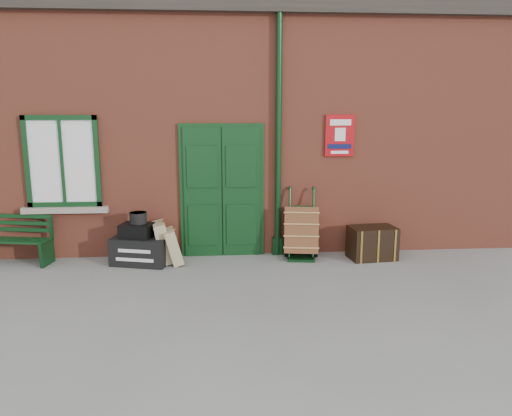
{
  "coord_description": "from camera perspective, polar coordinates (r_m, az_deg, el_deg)",
  "views": [
    {
      "loc": [
        -0.37,
        -6.89,
        2.53
      ],
      "look_at": [
        0.21,
        0.6,
        1.0
      ],
      "focal_mm": 35.0,
      "sensor_mm": 36.0,
      "label": 1
    }
  ],
  "objects": [
    {
      "name": "suitcase_front",
      "position": [
        8.26,
        -9.43,
        -4.34
      ],
      "size": [
        0.38,
        0.47,
        0.6
      ],
      "primitive_type": "cube",
      "rotation": [
        0.0,
        -0.26,
        0.16
      ],
      "color": "tan",
      "rests_on": "ground"
    },
    {
      "name": "station_building",
      "position": [
        10.4,
        -2.44,
        9.47
      ],
      "size": [
        10.3,
        4.3,
        4.36
      ],
      "color": "#A54B35",
      "rests_on": "ground"
    },
    {
      "name": "bench",
      "position": [
        9.13,
        -26.18,
        -3.11
      ],
      "size": [
        1.37,
        0.65,
        0.82
      ],
      "rotation": [
        0.0,
        0.0,
        -0.18
      ],
      "color": "#0D3315",
      "rests_on": "ground"
    },
    {
      "name": "houdini_trunk",
      "position": [
        8.38,
        -13.04,
        -4.77
      ],
      "size": [
        1.0,
        0.71,
        0.45
      ],
      "primitive_type": "cube",
      "rotation": [
        0.0,
        0.0,
        -0.26
      ],
      "color": "black",
      "rests_on": "ground"
    },
    {
      "name": "suitcase_back",
      "position": [
        8.36,
        -10.62,
        -3.85
      ],
      "size": [
        0.38,
        0.52,
        0.69
      ],
      "primitive_type": "cube",
      "rotation": [
        0.0,
        -0.18,
        0.16
      ],
      "color": "tan",
      "rests_on": "ground"
    },
    {
      "name": "hatbox",
      "position": [
        8.27,
        -13.32,
        -1.1
      ],
      "size": [
        0.33,
        0.33,
        0.18
      ],
      "primitive_type": "cylinder",
      "rotation": [
        0.0,
        0.0,
        -0.26
      ],
      "color": "black",
      "rests_on": "strongbox"
    },
    {
      "name": "porter_trolley",
      "position": [
        8.5,
        5.19,
        -2.69
      ],
      "size": [
        0.65,
        0.69,
        1.17
      ],
      "rotation": [
        0.0,
        0.0,
        -0.15
      ],
      "color": "black",
      "rests_on": "ground"
    },
    {
      "name": "ground",
      "position": [
        7.35,
        -1.29,
        -8.63
      ],
      "size": [
        80.0,
        80.0,
        0.0
      ],
      "primitive_type": "plane",
      "color": "gray",
      "rests_on": "ground"
    },
    {
      "name": "strongbox",
      "position": [
        8.3,
        -13.49,
        -2.52
      ],
      "size": [
        0.57,
        0.48,
        0.23
      ],
      "primitive_type": "cube",
      "rotation": [
        0.0,
        0.0,
        -0.26
      ],
      "color": "black",
      "rests_on": "houdini_trunk"
    },
    {
      "name": "dark_trunk",
      "position": [
        8.66,
        13.13,
        -3.89
      ],
      "size": [
        0.81,
        0.58,
        0.55
      ],
      "primitive_type": "cube",
      "rotation": [
        0.0,
        0.0,
        0.11
      ],
      "color": "black",
      "rests_on": "ground"
    }
  ]
}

